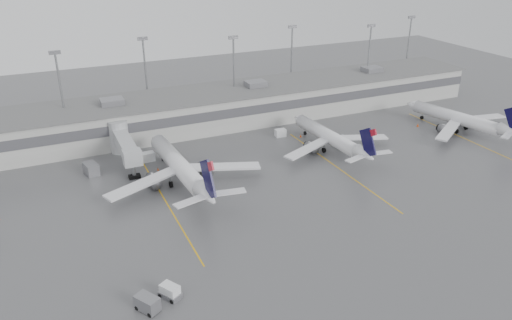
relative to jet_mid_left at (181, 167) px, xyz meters
name	(u,v)px	position (x,y,z in m)	size (l,w,h in m)	color
ground	(326,252)	(12.89, -30.13, -3.37)	(260.00, 260.00, 0.00)	#4E4E51
terminal	(199,110)	(12.88, 27.85, 0.81)	(152.00, 17.00, 9.45)	#A8A8A3
light_masts	(190,72)	(12.89, 33.62, 8.66)	(142.40, 8.00, 20.60)	gray
jet_bridge_right	(123,142)	(-7.61, 15.59, 0.50)	(4.00, 17.20, 7.00)	#9EA1A3
stand_markings	(258,184)	(12.89, -6.13, -3.36)	(105.25, 40.00, 0.01)	#E6A70D
jet_mid_left	(181,167)	(0.00, 0.00, 0.00)	(29.84, 33.50, 10.83)	white
jet_mid_right	(331,137)	(33.86, 2.08, -0.44)	(25.97, 29.17, 9.43)	white
jet_far_right	(461,119)	(67.90, -0.80, -0.34)	(26.06, 29.56, 9.73)	white
baggage_tug	(170,293)	(-10.69, -30.43, -2.65)	(2.97, 3.35, 1.84)	white
baggage_cart	(147,303)	(-13.89, -31.63, -2.33)	(3.12, 3.56, 1.99)	slate
gse_uld_b	(148,157)	(-3.39, 12.69, -2.43)	(2.64, 1.76, 1.87)	white
gse_uld_c	(280,133)	(27.65, 13.62, -2.51)	(2.41, 1.61, 1.71)	white
gse_loader	(91,169)	(-14.85, 11.15, -2.25)	(2.23, 3.58, 2.23)	slate
cone_b	(158,169)	(-2.67, 7.44, -3.07)	(0.37, 0.37, 0.60)	#EE4905
cone_c	(301,136)	(31.66, 11.24, -3.02)	(0.44, 0.44, 0.70)	#EE4905
cone_d	(418,125)	(60.97, 5.58, -2.97)	(0.50, 0.50, 0.80)	#EE4905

